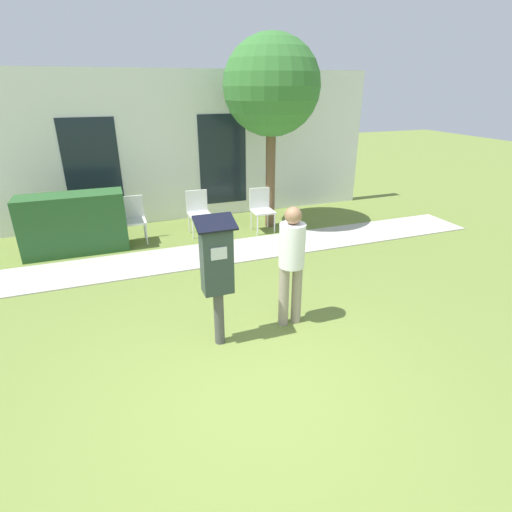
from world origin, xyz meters
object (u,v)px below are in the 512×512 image
(outdoor_chair_left, at_px, (133,216))
(outdoor_chair_right, at_px, (261,206))
(outdoor_chair_middle, at_px, (198,209))
(person_standing, at_px, (292,258))
(parking_meter, at_px, (217,266))

(outdoor_chair_left, height_order, outdoor_chair_right, same)
(outdoor_chair_middle, bearing_deg, outdoor_chair_left, 170.23)
(person_standing, xyz_separation_m, outdoor_chair_left, (-1.63, 3.79, -0.40))
(outdoor_chair_middle, bearing_deg, person_standing, -95.20)
(outdoor_chair_left, relative_size, outdoor_chair_middle, 1.00)
(parking_meter, height_order, person_standing, parking_meter)
(person_standing, height_order, outdoor_chair_middle, person_standing)
(outdoor_chair_left, distance_m, outdoor_chair_middle, 1.29)
(person_standing, relative_size, outdoor_chair_left, 1.76)
(outdoor_chair_middle, bearing_deg, parking_meter, -109.56)
(outdoor_chair_right, bearing_deg, outdoor_chair_middle, -176.78)
(parking_meter, distance_m, outdoor_chair_middle, 3.99)
(outdoor_chair_right, bearing_deg, parking_meter, -103.21)
(outdoor_chair_left, distance_m, outdoor_chair_right, 2.60)
(parking_meter, bearing_deg, person_standing, 6.23)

